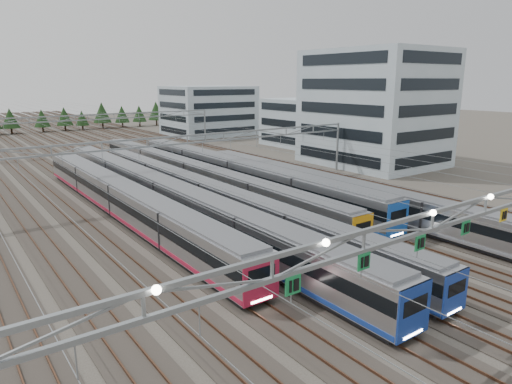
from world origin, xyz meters
TOP-DOWN VIEW (x-y plane):
  - ground at (0.00, 0.00)m, footprint 400.00×400.00m
  - track_bed at (0.00, 100.00)m, footprint 54.00×260.00m
  - train_a at (-11.25, 34.16)m, footprint 2.93×52.00m
  - train_b at (-6.75, 32.61)m, footprint 2.93×65.73m
  - train_c at (-2.25, 30.78)m, footprint 2.59×61.68m
  - train_d at (2.25, 43.30)m, footprint 2.63×63.64m
  - train_e at (6.75, 38.57)m, footprint 3.04×54.70m
  - train_f at (11.25, 24.07)m, footprint 2.61×52.19m
  - gantry_near at (-0.05, -0.12)m, footprint 56.36×0.61m
  - gantry_mid at (0.00, 40.00)m, footprint 56.36×0.36m
  - gantry_far at (0.00, 85.00)m, footprint 56.36×0.36m
  - depot_bldg_south at (37.81, 40.78)m, footprint 18.00×22.00m
  - depot_bldg_mid at (43.79, 66.56)m, footprint 14.00×16.00m
  - depot_bldg_north at (36.83, 98.44)m, footprint 22.00×18.00m
  - treeline at (-0.90, 132.28)m, footprint 93.80×5.60m

SIDE VIEW (x-z plane):
  - ground at x=0.00m, z-range 0.00..0.00m
  - track_bed at x=0.00m, z-range -1.22..4.20m
  - train_c at x=-2.25m, z-range 0.25..3.61m
  - train_f at x=11.25m, z-range 0.25..3.64m
  - train_d at x=2.25m, z-range 0.25..3.67m
  - train_b at x=-6.75m, z-range 0.25..4.07m
  - train_a at x=-11.25m, z-range 0.25..4.07m
  - train_e at x=6.75m, z-range 0.25..4.22m
  - treeline at x=-0.90m, z-range 0.72..7.74m
  - depot_bldg_mid at x=43.79m, z-range 0.00..10.70m
  - gantry_mid at x=0.00m, z-range 2.39..10.39m
  - gantry_far at x=0.00m, z-range 2.39..10.39m
  - depot_bldg_north at x=36.83m, z-range 0.00..13.30m
  - gantry_near at x=-0.05m, z-range 3.05..11.13m
  - depot_bldg_south at x=37.81m, z-range 0.00..20.07m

